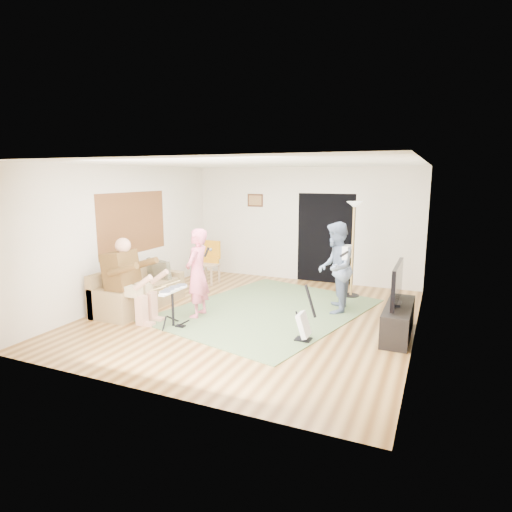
{
  "coord_description": "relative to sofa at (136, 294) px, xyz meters",
  "views": [
    {
      "loc": [
        3.01,
        -6.75,
        2.5
      ],
      "look_at": [
        -0.06,
        0.3,
        1.05
      ],
      "focal_mm": 30.0,
      "sensor_mm": 36.0,
      "label": 1
    }
  ],
  "objects": [
    {
      "name": "floor",
      "position": [
        2.29,
        0.37,
        -0.26
      ],
      "size": [
        6.0,
        6.0,
        0.0
      ],
      "primitive_type": "plane",
      "color": "brown",
      "rests_on": "ground"
    },
    {
      "name": "walls",
      "position": [
        2.29,
        0.37,
        1.09
      ],
      "size": [
        5.5,
        6.0,
        2.7
      ],
      "primitive_type": null,
      "color": "beige",
      "rests_on": "floor"
    },
    {
      "name": "ceiling",
      "position": [
        2.29,
        0.37,
        2.44
      ],
      "size": [
        6.0,
        6.0,
        0.0
      ],
      "primitive_type": "plane",
      "rotation": [
        3.14,
        0.0,
        0.0
      ],
      "color": "white",
      "rests_on": "walls"
    },
    {
      "name": "window_blinds",
      "position": [
        -0.46,
        0.57,
        1.29
      ],
      "size": [
        0.0,
        2.05,
        2.05
      ],
      "primitive_type": "plane",
      "rotation": [
        1.57,
        0.0,
        1.57
      ],
      "color": "brown",
      "rests_on": "walls"
    },
    {
      "name": "doorway",
      "position": [
        2.84,
        3.36,
        0.79
      ],
      "size": [
        2.1,
        0.0,
        2.1
      ],
      "primitive_type": "plane",
      "rotation": [
        1.57,
        0.0,
        0.0
      ],
      "color": "black",
      "rests_on": "walls"
    },
    {
      "name": "picture_frame",
      "position": [
        1.04,
        3.36,
        1.64
      ],
      "size": [
        0.42,
        0.03,
        0.32
      ],
      "primitive_type": "cube",
      "color": "#3F2314",
      "rests_on": "walls"
    },
    {
      "name": "area_rug",
      "position": [
        2.42,
        0.8,
        -0.25
      ],
      "size": [
        3.84,
        4.47,
        0.02
      ],
      "primitive_type": "cube",
      "rotation": [
        0.0,
        0.0,
        -0.24
      ],
      "color": "#51683F",
      "rests_on": "floor"
    },
    {
      "name": "sofa",
      "position": [
        0.0,
        0.0,
        0.0
      ],
      "size": [
        0.79,
        1.93,
        0.78
      ],
      "color": "olive",
      "rests_on": "floor"
    },
    {
      "name": "drummer",
      "position": [
        0.43,
        -0.65,
        0.31
      ],
      "size": [
        0.94,
        0.53,
        1.45
      ],
      "color": "#563A18",
      "rests_on": "sofa"
    },
    {
      "name": "drum_kit",
      "position": [
        1.29,
        -0.65,
        0.04
      ],
      "size": [
        0.37,
        0.67,
        0.68
      ],
      "color": "black",
      "rests_on": "floor"
    },
    {
      "name": "singer",
      "position": [
        1.39,
        -0.02,
        0.54
      ],
      "size": [
        0.43,
        0.61,
        1.59
      ],
      "primitive_type": "imported",
      "rotation": [
        0.0,
        0.0,
        -1.48
      ],
      "color": "#E0617A",
      "rests_on": "floor"
    },
    {
      "name": "microphone",
      "position": [
        1.59,
        -0.02,
        0.93
      ],
      "size": [
        0.06,
        0.06,
        0.24
      ],
      "primitive_type": null,
      "color": "black",
      "rests_on": "singer"
    },
    {
      "name": "guitarist",
      "position": [
        3.57,
        1.23,
        0.58
      ],
      "size": [
        0.75,
        0.9,
        1.68
      ],
      "primitive_type": "imported",
      "rotation": [
        0.0,
        0.0,
        -1.42
      ],
      "color": "#6F82A3",
      "rests_on": "floor"
    },
    {
      "name": "guitar_held",
      "position": [
        3.77,
        1.23,
        0.88
      ],
      "size": [
        0.14,
        0.6,
        0.26
      ],
      "primitive_type": null,
      "rotation": [
        0.0,
        0.0,
        -0.04
      ],
      "color": "white",
      "rests_on": "guitarist"
    },
    {
      "name": "guitar_spare",
      "position": [
        3.49,
        -0.38,
        -0.0
      ],
      "size": [
        0.32,
        0.29,
        0.9
      ],
      "color": "black",
      "rests_on": "floor"
    },
    {
      "name": "torchiere_lamp",
      "position": [
        3.66,
        2.39,
        1.1
      ],
      "size": [
        0.36,
        0.36,
        1.98
      ],
      "color": "black",
      "rests_on": "floor"
    },
    {
      "name": "dining_chair",
      "position": [
        0.37,
        2.19,
        0.09
      ],
      "size": [
        0.43,
        0.45,
        0.99
      ],
      "rotation": [
        0.0,
        0.0,
        -0.02
      ],
      "color": "tan",
      "rests_on": "floor"
    },
    {
      "name": "tv_cabinet",
      "position": [
        4.79,
        0.42,
        -0.01
      ],
      "size": [
        0.4,
        1.4,
        0.5
      ],
      "primitive_type": "cube",
      "color": "black",
      "rests_on": "floor"
    },
    {
      "name": "television",
      "position": [
        4.74,
        0.42,
        0.59
      ],
      "size": [
        0.06,
        1.17,
        0.62
      ],
      "primitive_type": "cube",
      "color": "black",
      "rests_on": "tv_cabinet"
    }
  ]
}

